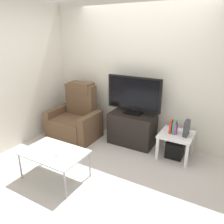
{
  "coord_description": "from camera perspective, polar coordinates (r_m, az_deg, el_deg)",
  "views": [
    {
      "loc": [
        1.54,
        -2.66,
        2.02
      ],
      "look_at": [
        -0.26,
        0.5,
        0.7
      ],
      "focal_mm": 35.14,
      "sensor_mm": 36.0,
      "label": 1
    }
  ],
  "objects": [
    {
      "name": "side_table",
      "position": [
        3.86,
        16.38,
        -6.31
      ],
      "size": [
        0.54,
        0.54,
        0.43
      ],
      "color": "white",
      "rests_on": "ground"
    },
    {
      "name": "game_console",
      "position": [
        3.76,
        18.83,
        -4.02
      ],
      "size": [
        0.07,
        0.2,
        0.25
      ],
      "primitive_type": "cube",
      "color": "#333338",
      "rests_on": "side_table"
    },
    {
      "name": "cell_phone",
      "position": [
        3.21,
        -13.72,
        -10.23
      ],
      "size": [
        0.09,
        0.16,
        0.01
      ],
      "primitive_type": "cube",
      "rotation": [
        0.0,
        0.0,
        0.14
      ],
      "color": "#B7B7BC",
      "rests_on": "coffee_table"
    },
    {
      "name": "recliner_armchair",
      "position": [
        4.51,
        -9.4,
        -1.72
      ],
      "size": [
        0.98,
        0.78,
        1.08
      ],
      "rotation": [
        0.0,
        0.0,
        -0.14
      ],
      "color": "brown",
      "rests_on": "ground"
    },
    {
      "name": "coffee_table",
      "position": [
        3.27,
        -14.83,
        -10.39
      ],
      "size": [
        0.9,
        0.6,
        0.43
      ],
      "color": "#B2C6C1",
      "rests_on": "ground"
    },
    {
      "name": "ground_plane",
      "position": [
        3.68,
        -0.36,
        -13.37
      ],
      "size": [
        6.4,
        6.4,
        0.0
      ],
      "primitive_type": "plane",
      "color": "#BCB2AD"
    },
    {
      "name": "book_leftmost",
      "position": [
        3.78,
        15.11,
        -3.63
      ],
      "size": [
        0.04,
        0.12,
        0.23
      ],
      "primitive_type": "cube",
      "color": "red",
      "rests_on": "side_table"
    },
    {
      "name": "book_middle",
      "position": [
        3.77,
        15.95,
        -3.82
      ],
      "size": [
        0.05,
        0.1,
        0.23
      ],
      "primitive_type": "cube",
      "color": "#388C4C",
      "rests_on": "side_table"
    },
    {
      "name": "book_rightmost",
      "position": [
        3.78,
        16.28,
        -4.22
      ],
      "size": [
        0.03,
        0.11,
        0.18
      ],
      "primitive_type": "cube",
      "color": "purple",
      "rests_on": "side_table"
    },
    {
      "name": "wall_back",
      "position": [
        4.15,
        7.54,
        9.81
      ],
      "size": [
        6.4,
        0.06,
        2.6
      ],
      "primitive_type": "cube",
      "color": "beige",
      "rests_on": "ground"
    },
    {
      "name": "wall_side",
      "position": [
        4.39,
        -22.45,
        9.04
      ],
      "size": [
        0.06,
        4.48,
        2.6
      ],
      "primitive_type": "cube",
      "color": "beige",
      "rests_on": "ground"
    },
    {
      "name": "television",
      "position": [
        3.98,
        5.67,
        4.54
      ],
      "size": [
        1.03,
        0.2,
        0.69
      ],
      "color": "black",
      "rests_on": "tv_stand"
    },
    {
      "name": "subwoofer_box",
      "position": [
        3.96,
        16.05,
        -9.28
      ],
      "size": [
        0.28,
        0.28,
        0.28
      ],
      "primitive_type": "cube",
      "color": "black",
      "rests_on": "ground"
    },
    {
      "name": "tv_stand",
      "position": [
        4.19,
        5.25,
        -4.34
      ],
      "size": [
        0.84,
        0.47,
        0.6
      ],
      "color": "black",
      "rests_on": "ground"
    }
  ]
}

